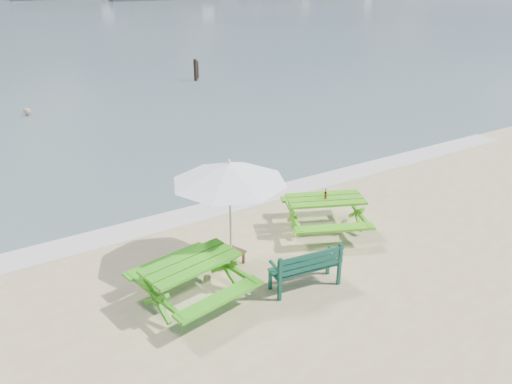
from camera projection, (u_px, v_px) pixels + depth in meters
foam_strip at (224, 206)px, 12.84m from camera, size 22.00×0.90×0.01m
picnic_table_left at (192, 282)px, 8.98m from camera, size 2.04×2.20×0.83m
picnic_table_right at (325, 215)px, 11.48m from camera, size 2.37×2.47×0.83m
park_bench at (305, 275)px, 9.45m from camera, size 1.41×0.65×0.84m
side_table at (231, 258)px, 10.23m from camera, size 0.58×0.58×0.29m
patio_umbrella at (229, 172)px, 9.47m from camera, size 2.90×2.90×2.24m
beer_bottle at (325, 195)px, 11.25m from camera, size 0.06×0.06×0.24m
swimmer at (29, 127)px, 21.23m from camera, size 0.69×0.54×1.66m
mooring_pilings at (196, 72)px, 27.98m from camera, size 0.58×0.78×1.39m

